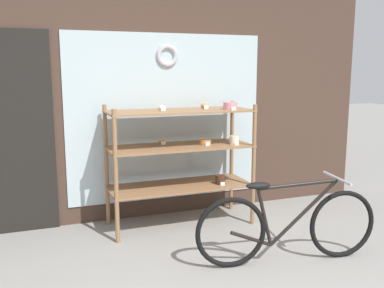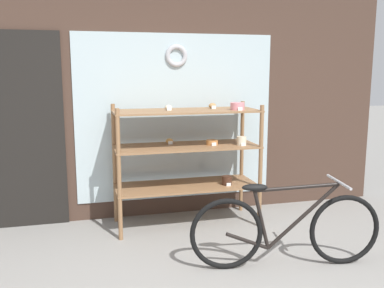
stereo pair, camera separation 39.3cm
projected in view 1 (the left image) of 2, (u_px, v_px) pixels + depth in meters
storefront_facade at (145, 84)px, 4.82m from camera, size 5.59×0.13×3.14m
display_case at (183, 150)px, 4.63m from camera, size 1.55×0.60×1.35m
bicycle at (287, 225)px, 3.77m from camera, size 1.66×0.46×0.76m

